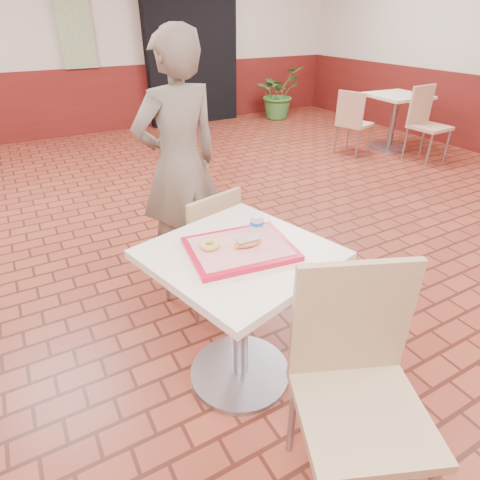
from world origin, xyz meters
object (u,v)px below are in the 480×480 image
serving_tray (240,249)px  long_john_donut (247,243)px  chair_second_front (426,120)px  second_table (395,113)px  main_table (240,297)px  ring_donut (209,245)px  chair_main_front (357,380)px  chair_main_back (205,246)px  chair_second_left (353,120)px  paper_cup (257,223)px  customer (179,164)px  potted_plant (278,93)px

serving_tray → long_john_donut: (0.03, -0.02, 0.03)m
chair_second_front → second_table: bearing=84.0°
main_table → ring_donut: ring_donut is taller
chair_main_front → long_john_donut: chair_main_front is taller
chair_main_front → chair_main_back: bearing=113.7°
ring_donut → long_john_donut: (0.15, -0.07, 0.00)m
chair_main_front → ring_donut: 0.82m
chair_main_back → chair_second_left: 3.80m
chair_main_back → paper_cup: bearing=79.8°
long_john_donut → serving_tray: bearing=148.3°
chair_main_front → serving_tray: (-0.12, 0.67, 0.25)m
ring_donut → second_table: size_ratio=0.12×
chair_main_front → chair_second_left: 4.64m
paper_cup → serving_tray: bearing=-148.3°
chair_second_left → long_john_donut: bearing=112.7°
serving_tray → chair_main_front: bearing=-79.8°
customer → chair_second_front: size_ratio=1.82×
serving_tray → potted_plant: size_ratio=0.52×
paper_cup → long_john_donut: bearing=-136.9°
main_table → serving_tray: serving_tray is taller
paper_cup → second_table: bearing=33.5°
paper_cup → potted_plant: paper_cup is taller
chair_main_back → customer: 0.61m
main_table → serving_tray: 0.27m
chair_main_front → chair_main_back: (-0.01, 1.31, -0.09)m
serving_tray → paper_cup: 0.17m
main_table → ring_donut: 0.33m
chair_second_left → chair_second_front: 0.93m
main_table → second_table: bearing=33.4°
main_table → paper_cup: bearing=31.7°
long_john_donut → paper_cup: bearing=43.1°
potted_plant → serving_tray: bearing=-125.8°
long_john_donut → second_table: long_john_donut is taller
customer → chair_second_left: size_ratio=2.00×
chair_main_front → paper_cup: size_ratio=12.22×
customer → ring_donut: bearing=67.8°
ring_donut → chair_second_front: (4.09, 2.04, -0.32)m
chair_second_left → main_table: bearing=112.2°
main_table → chair_second_front: (3.97, 2.09, -0.01)m
customer → ring_donut: (-0.28, -1.05, -0.01)m
chair_main_front → ring_donut: bearing=131.8°
serving_tray → chair_second_left: size_ratio=0.55×
customer → chair_second_left: customer is taller
chair_main_front → paper_cup: bearing=111.6°
second_table → potted_plant: size_ratio=0.84×
ring_donut → serving_tray: bearing=-23.9°
chair_main_back → paper_cup: 0.68m
customer → chair_second_front: (3.81, 0.98, -0.33)m
long_john_donut → paper_cup: (0.11, 0.10, 0.02)m
paper_cup → second_table: paper_cup is taller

